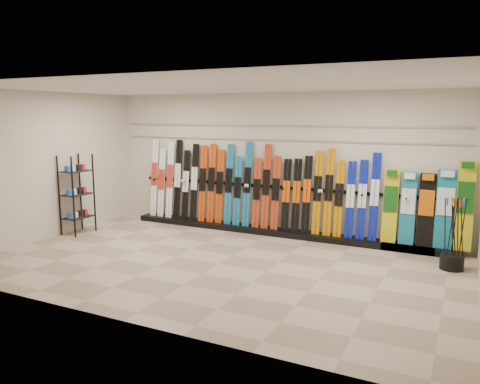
% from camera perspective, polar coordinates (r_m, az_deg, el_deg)
% --- Properties ---
extents(floor, '(8.00, 8.00, 0.00)m').
position_cam_1_polar(floor, '(8.14, -2.58, -8.76)').
color(floor, gray).
rests_on(floor, ground).
extents(back_wall, '(8.00, 0.00, 8.00)m').
position_cam_1_polar(back_wall, '(10.05, 4.23, 3.48)').
color(back_wall, beige).
rests_on(back_wall, floor).
extents(left_wall, '(0.00, 5.00, 5.00)m').
position_cam_1_polar(left_wall, '(10.33, -22.52, 2.95)').
color(left_wall, beige).
rests_on(left_wall, floor).
extents(ceiling, '(8.00, 8.00, 0.00)m').
position_cam_1_polar(ceiling, '(7.75, -2.75, 12.83)').
color(ceiling, silver).
rests_on(ceiling, back_wall).
extents(ski_rack_base, '(8.00, 0.40, 0.12)m').
position_cam_1_polar(ski_rack_base, '(10.02, 4.86, -4.92)').
color(ski_rack_base, black).
rests_on(ski_rack_base, floor).
extents(skis, '(5.37, 0.23, 1.84)m').
position_cam_1_polar(skis, '(10.16, 1.21, 0.47)').
color(skis, white).
rests_on(skis, ski_rack_base).
extents(snowboards, '(1.57, 0.25, 1.60)m').
position_cam_1_polar(snowboards, '(9.30, 22.03, -1.82)').
color(snowboards, gold).
rests_on(snowboards, ski_rack_base).
extents(accessory_rack, '(0.40, 0.60, 1.70)m').
position_cam_1_polar(accessory_rack, '(10.59, -19.26, -0.27)').
color(accessory_rack, black).
rests_on(accessory_rack, floor).
extents(pole_bin, '(0.38, 0.38, 0.25)m').
position_cam_1_polar(pole_bin, '(8.59, 24.40, -7.77)').
color(pole_bin, black).
rests_on(pole_bin, floor).
extents(ski_poles, '(0.36, 0.31, 1.18)m').
position_cam_1_polar(ski_poles, '(8.48, 24.70, -4.60)').
color(ski_poles, black).
rests_on(ski_poles, pole_bin).
extents(slatwall_rail_0, '(7.60, 0.02, 0.03)m').
position_cam_1_polar(slatwall_rail_0, '(9.99, 4.22, 6.32)').
color(slatwall_rail_0, gray).
rests_on(slatwall_rail_0, back_wall).
extents(slatwall_rail_1, '(7.60, 0.02, 0.03)m').
position_cam_1_polar(slatwall_rail_1, '(9.98, 4.25, 8.04)').
color(slatwall_rail_1, gray).
rests_on(slatwall_rail_1, back_wall).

